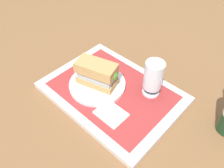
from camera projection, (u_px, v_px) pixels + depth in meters
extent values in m
plane|color=brown|center=(112.00, 94.00, 0.77)|extent=(3.00, 3.00, 0.00)
cube|color=silver|center=(112.00, 92.00, 0.76)|extent=(0.44, 0.32, 0.02)
cube|color=#9E2D2D|center=(112.00, 90.00, 0.76)|extent=(0.38, 0.27, 0.00)
cylinder|color=white|center=(97.00, 84.00, 0.77)|extent=(0.19, 0.19, 0.01)
cube|color=tan|center=(97.00, 80.00, 0.75)|extent=(0.14, 0.10, 0.02)
cube|color=#9EA3A8|center=(97.00, 76.00, 0.74)|extent=(0.13, 0.09, 0.02)
cube|color=silver|center=(97.00, 73.00, 0.73)|extent=(0.12, 0.08, 0.01)
sphere|color=#47932D|center=(111.00, 76.00, 0.71)|extent=(0.04, 0.04, 0.04)
cube|color=tan|center=(96.00, 68.00, 0.71)|extent=(0.14, 0.10, 0.04)
cylinder|color=silver|center=(151.00, 92.00, 0.75)|extent=(0.06, 0.06, 0.01)
cylinder|color=silver|center=(151.00, 89.00, 0.74)|extent=(0.01, 0.01, 0.02)
cylinder|color=silver|center=(154.00, 75.00, 0.69)|extent=(0.06, 0.06, 0.09)
cylinder|color=gold|center=(153.00, 81.00, 0.71)|extent=(0.06, 0.06, 0.05)
cylinder|color=white|center=(154.00, 73.00, 0.69)|extent=(0.05, 0.05, 0.01)
cube|color=white|center=(111.00, 114.00, 0.68)|extent=(0.09, 0.07, 0.01)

